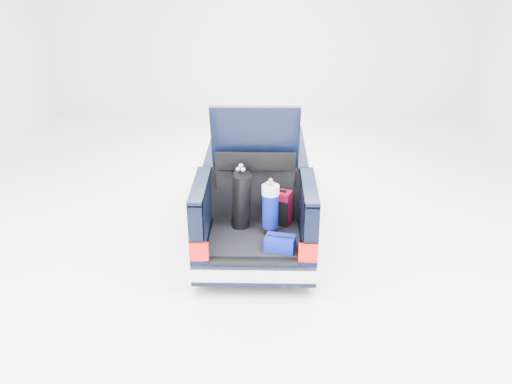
{
  "coord_description": "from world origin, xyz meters",
  "views": [
    {
      "loc": [
        0.17,
        -8.47,
        4.5
      ],
      "look_at": [
        0.0,
        -0.5,
        0.86
      ],
      "focal_mm": 38.0,
      "sensor_mm": 36.0,
      "label": 1
    }
  ],
  "objects_px": {
    "black_golf_bag": "(241,200)",
    "blue_golf_bag": "(270,209)",
    "car": "(257,187)",
    "red_suitcase": "(279,208)",
    "blue_duffel": "(280,243)"
  },
  "relations": [
    {
      "from": "blue_golf_bag",
      "to": "car",
      "type": "bearing_deg",
      "value": 74.47
    },
    {
      "from": "car",
      "to": "red_suitcase",
      "type": "xyz_separation_m",
      "value": [
        0.37,
        -1.19,
        0.2
      ]
    },
    {
      "from": "car",
      "to": "blue_golf_bag",
      "type": "bearing_deg",
      "value": -81.2
    },
    {
      "from": "black_golf_bag",
      "to": "blue_golf_bag",
      "type": "relative_size",
      "value": 1.19
    },
    {
      "from": "blue_golf_bag",
      "to": "blue_duffel",
      "type": "relative_size",
      "value": 1.87
    },
    {
      "from": "black_golf_bag",
      "to": "blue_duffel",
      "type": "relative_size",
      "value": 2.23
    },
    {
      "from": "red_suitcase",
      "to": "blue_duffel",
      "type": "height_order",
      "value": "red_suitcase"
    },
    {
      "from": "car",
      "to": "red_suitcase",
      "type": "relative_size",
      "value": 8.17
    },
    {
      "from": "black_golf_bag",
      "to": "blue_golf_bag",
      "type": "height_order",
      "value": "black_golf_bag"
    },
    {
      "from": "black_golf_bag",
      "to": "car",
      "type": "bearing_deg",
      "value": 61.56
    },
    {
      "from": "black_golf_bag",
      "to": "blue_golf_bag",
      "type": "xyz_separation_m",
      "value": [
        0.43,
        -0.13,
        -0.07
      ]
    },
    {
      "from": "car",
      "to": "blue_golf_bag",
      "type": "height_order",
      "value": "car"
    },
    {
      "from": "black_golf_bag",
      "to": "blue_golf_bag",
      "type": "distance_m",
      "value": 0.45
    },
    {
      "from": "black_golf_bag",
      "to": "blue_duffel",
      "type": "distance_m",
      "value": 0.92
    },
    {
      "from": "red_suitcase",
      "to": "black_golf_bag",
      "type": "distance_m",
      "value": 0.62
    }
  ]
}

